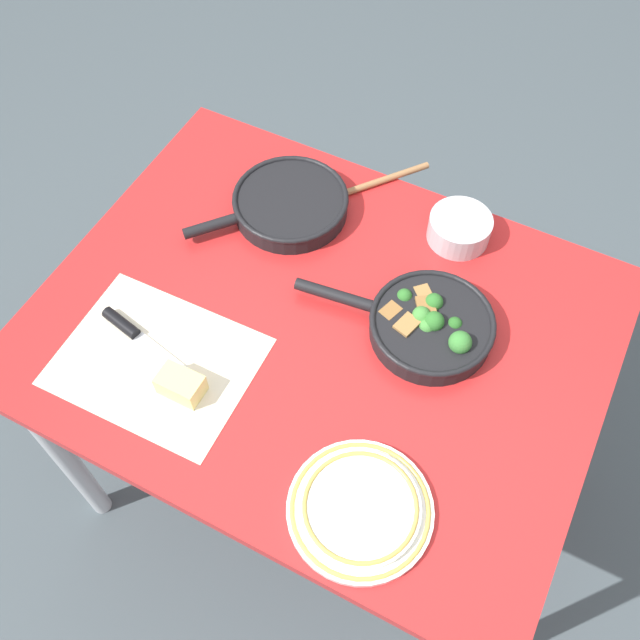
{
  "coord_description": "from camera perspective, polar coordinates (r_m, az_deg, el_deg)",
  "views": [
    {
      "loc": [
        -0.34,
        0.67,
        1.95
      ],
      "look_at": [
        0.0,
        0.0,
        0.79
      ],
      "focal_mm": 40.0,
      "sensor_mm": 36.0,
      "label": 1
    }
  ],
  "objects": [
    {
      "name": "dinner_plate_stack",
      "position": [
        1.23,
        3.24,
        -14.81
      ],
      "size": [
        0.25,
        0.25,
        0.03
      ],
      "color": "white",
      "rests_on": "dining_table_red"
    },
    {
      "name": "wooden_spoon",
      "position": [
        1.6,
        1.95,
        10.11
      ],
      "size": [
        0.23,
        0.28,
        0.02
      ],
      "rotation": [
        0.0,
        0.0,
        0.9
      ],
      "color": "#996B42",
      "rests_on": "dining_table_red"
    },
    {
      "name": "skillet_eggs",
      "position": [
        1.56,
        -2.47,
        9.27
      ],
      "size": [
        0.29,
        0.32,
        0.05
      ],
      "rotation": [
        0.0,
        0.0,
        0.86
      ],
      "color": "black",
      "rests_on": "dining_table_red"
    },
    {
      "name": "dining_table_red",
      "position": [
        1.48,
        -0.0,
        -2.4
      ],
      "size": [
        1.1,
        0.86,
        0.77
      ],
      "color": "red",
      "rests_on": "ground_plane"
    },
    {
      "name": "cheese_block",
      "position": [
        1.33,
        -11.08,
        -5.11
      ],
      "size": [
        0.08,
        0.05,
        0.05
      ],
      "color": "#EFD67A",
      "rests_on": "dining_table_red"
    },
    {
      "name": "grater_knife",
      "position": [
        1.42,
        -14.66,
        -1.06
      ],
      "size": [
        0.22,
        0.07,
        0.02
      ],
      "rotation": [
        0.0,
        0.0,
        2.93
      ],
      "color": "silver",
      "rests_on": "dining_table_red"
    },
    {
      "name": "prep_bowl_steel",
      "position": [
        1.54,
        11.09,
        7.21
      ],
      "size": [
        0.13,
        0.13,
        0.06
      ],
      "color": "#B7B7BC",
      "rests_on": "dining_table_red"
    },
    {
      "name": "ground_plane",
      "position": [
        2.09,
        -0.0,
        -11.83
      ],
      "size": [
        14.0,
        14.0,
        0.0
      ],
      "primitive_type": "plane",
      "color": "#424C51"
    },
    {
      "name": "parchment_sheet",
      "position": [
        1.39,
        -12.93,
        -3.24
      ],
      "size": [
        0.37,
        0.29,
        0.0
      ],
      "color": "beige",
      "rests_on": "dining_table_red"
    },
    {
      "name": "skillet_broccoli",
      "position": [
        1.38,
        8.68,
        -0.34
      ],
      "size": [
        0.4,
        0.24,
        0.07
      ],
      "rotation": [
        0.0,
        0.0,
        0.12
      ],
      "color": "black",
      "rests_on": "dining_table_red"
    }
  ]
}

